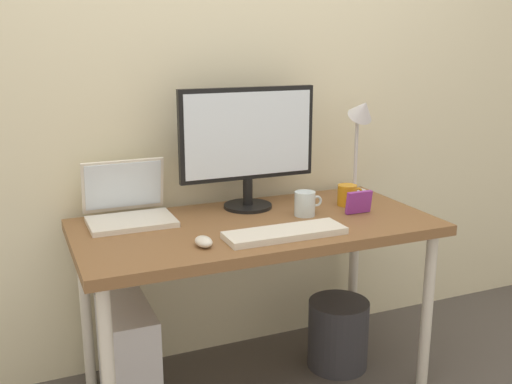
{
  "coord_description": "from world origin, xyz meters",
  "views": [
    {
      "loc": [
        -0.85,
        -2.0,
        1.39
      ],
      "look_at": [
        0.0,
        0.0,
        0.83
      ],
      "focal_mm": 41.7,
      "sensor_mm": 36.0,
      "label": 1
    }
  ],
  "objects_px": {
    "glass_cup": "(305,204)",
    "wastebasket": "(338,334)",
    "monitor": "(248,140)",
    "mouse": "(204,242)",
    "keyboard": "(285,233)",
    "computer_tower": "(128,358)",
    "laptop": "(128,206)",
    "desk": "(256,238)",
    "coffee_mug": "(347,195)",
    "photo_frame": "(359,202)",
    "desk_lamp": "(361,124)"
  },
  "relations": [
    {
      "from": "glass_cup",
      "to": "wastebasket",
      "type": "height_order",
      "value": "glass_cup"
    },
    {
      "from": "monitor",
      "to": "wastebasket",
      "type": "height_order",
      "value": "monitor"
    },
    {
      "from": "mouse",
      "to": "keyboard",
      "type": "bearing_deg",
      "value": -2.16
    },
    {
      "from": "keyboard",
      "to": "computer_tower",
      "type": "xyz_separation_m",
      "value": [
        -0.54,
        0.25,
        -0.51
      ]
    },
    {
      "from": "keyboard",
      "to": "mouse",
      "type": "relative_size",
      "value": 4.89
    },
    {
      "from": "laptop",
      "to": "computer_tower",
      "type": "bearing_deg",
      "value": -110.52
    },
    {
      "from": "desk",
      "to": "wastebasket",
      "type": "relative_size",
      "value": 4.56
    },
    {
      "from": "computer_tower",
      "to": "wastebasket",
      "type": "height_order",
      "value": "computer_tower"
    },
    {
      "from": "computer_tower",
      "to": "coffee_mug",
      "type": "bearing_deg",
      "value": 1.06
    },
    {
      "from": "keyboard",
      "to": "wastebasket",
      "type": "height_order",
      "value": "keyboard"
    },
    {
      "from": "mouse",
      "to": "monitor",
      "type": "bearing_deg",
      "value": 50.15
    },
    {
      "from": "computer_tower",
      "to": "glass_cup",
      "type": "bearing_deg",
      "value": -3.75
    },
    {
      "from": "keyboard",
      "to": "wastebasket",
      "type": "relative_size",
      "value": 1.47
    },
    {
      "from": "monitor",
      "to": "photo_frame",
      "type": "bearing_deg",
      "value": -34.14
    },
    {
      "from": "desk",
      "to": "glass_cup",
      "type": "bearing_deg",
      "value": 2.38
    },
    {
      "from": "desk_lamp",
      "to": "coffee_mug",
      "type": "bearing_deg",
      "value": -136.7
    },
    {
      "from": "keyboard",
      "to": "desk",
      "type": "bearing_deg",
      "value": 99.13
    },
    {
      "from": "desk_lamp",
      "to": "computer_tower",
      "type": "bearing_deg",
      "value": -172.45
    },
    {
      "from": "monitor",
      "to": "desk",
      "type": "bearing_deg",
      "value": -103.65
    },
    {
      "from": "coffee_mug",
      "to": "monitor",
      "type": "bearing_deg",
      "value": 162.59
    },
    {
      "from": "coffee_mug",
      "to": "photo_frame",
      "type": "height_order",
      "value": "photo_frame"
    },
    {
      "from": "desk_lamp",
      "to": "computer_tower",
      "type": "xyz_separation_m",
      "value": [
        -1.09,
        -0.14,
        -0.82
      ]
    },
    {
      "from": "laptop",
      "to": "computer_tower",
      "type": "relative_size",
      "value": 0.76
    },
    {
      "from": "desk",
      "to": "laptop",
      "type": "bearing_deg",
      "value": 154.03
    },
    {
      "from": "desk_lamp",
      "to": "photo_frame",
      "type": "bearing_deg",
      "value": -122.15
    },
    {
      "from": "monitor",
      "to": "laptop",
      "type": "height_order",
      "value": "monitor"
    },
    {
      "from": "computer_tower",
      "to": "wastebasket",
      "type": "distance_m",
      "value": 0.9
    },
    {
      "from": "wastebasket",
      "to": "keyboard",
      "type": "bearing_deg",
      "value": -150.57
    },
    {
      "from": "laptop",
      "to": "coffee_mug",
      "type": "bearing_deg",
      "value": -9.06
    },
    {
      "from": "monitor",
      "to": "coffee_mug",
      "type": "xyz_separation_m",
      "value": [
        0.4,
        -0.13,
        -0.24
      ]
    },
    {
      "from": "computer_tower",
      "to": "keyboard",
      "type": "bearing_deg",
      "value": -24.88
    },
    {
      "from": "laptop",
      "to": "coffee_mug",
      "type": "distance_m",
      "value": 0.91
    },
    {
      "from": "desk_lamp",
      "to": "wastebasket",
      "type": "relative_size",
      "value": 1.5
    },
    {
      "from": "mouse",
      "to": "computer_tower",
      "type": "xyz_separation_m",
      "value": [
        -0.24,
        0.24,
        -0.51
      ]
    },
    {
      "from": "laptop",
      "to": "computer_tower",
      "type": "height_order",
      "value": "laptop"
    },
    {
      "from": "laptop",
      "to": "photo_frame",
      "type": "xyz_separation_m",
      "value": [
        0.87,
        -0.27,
        -0.01
      ]
    },
    {
      "from": "laptop",
      "to": "keyboard",
      "type": "bearing_deg",
      "value": -40.68
    },
    {
      "from": "monitor",
      "to": "computer_tower",
      "type": "relative_size",
      "value": 1.37
    },
    {
      "from": "monitor",
      "to": "glass_cup",
      "type": "distance_m",
      "value": 0.35
    },
    {
      "from": "desk",
      "to": "photo_frame",
      "type": "relative_size",
      "value": 12.44
    },
    {
      "from": "monitor",
      "to": "wastebasket",
      "type": "distance_m",
      "value": 0.93
    },
    {
      "from": "desk_lamp",
      "to": "coffee_mug",
      "type": "height_order",
      "value": "desk_lamp"
    },
    {
      "from": "desk",
      "to": "keyboard",
      "type": "xyz_separation_m",
      "value": [
        0.03,
        -0.19,
        0.08
      ]
    },
    {
      "from": "coffee_mug",
      "to": "photo_frame",
      "type": "xyz_separation_m",
      "value": [
        -0.03,
        -0.13,
        0.0
      ]
    },
    {
      "from": "computer_tower",
      "to": "wastebasket",
      "type": "xyz_separation_m",
      "value": [
        0.9,
        -0.05,
        -0.06
      ]
    },
    {
      "from": "desk",
      "to": "computer_tower",
      "type": "relative_size",
      "value": 3.26
    },
    {
      "from": "monitor",
      "to": "photo_frame",
      "type": "relative_size",
      "value": 5.22
    },
    {
      "from": "wastebasket",
      "to": "mouse",
      "type": "bearing_deg",
      "value": -163.8
    },
    {
      "from": "glass_cup",
      "to": "wastebasket",
      "type": "distance_m",
      "value": 0.63
    },
    {
      "from": "monitor",
      "to": "computer_tower",
      "type": "distance_m",
      "value": 0.97
    }
  ]
}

